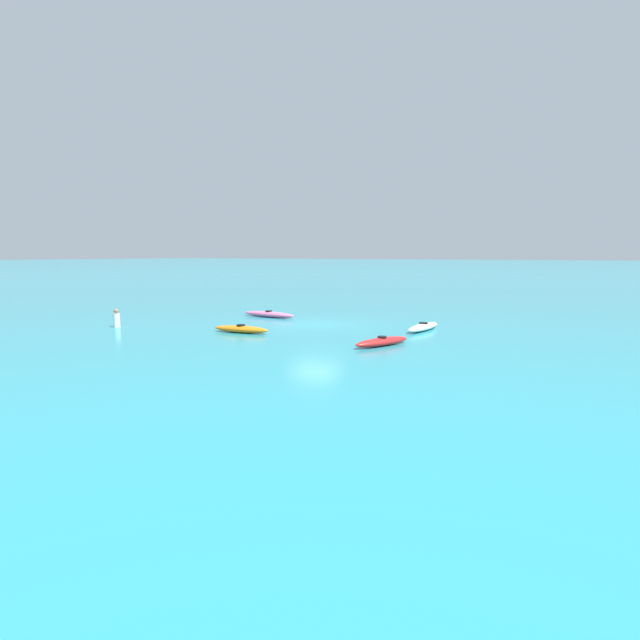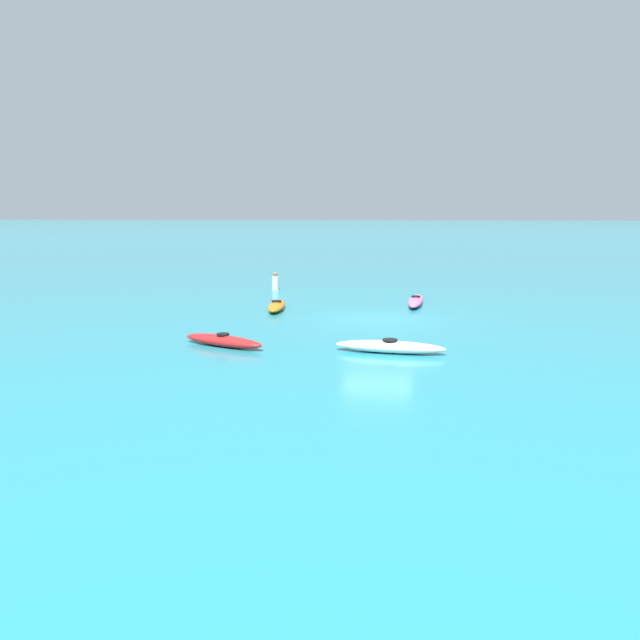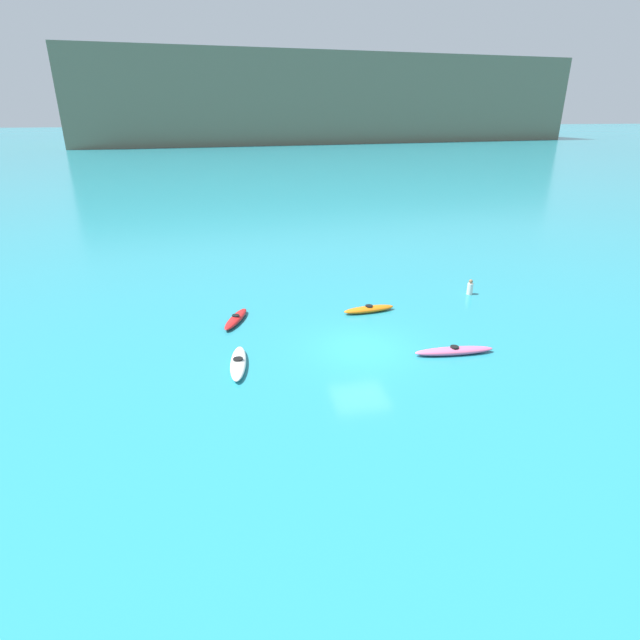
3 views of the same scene
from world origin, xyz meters
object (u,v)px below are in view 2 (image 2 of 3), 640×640
Objects in this scene: kayak_orange at (277,306)px; kayak_pink at (416,301)px; person_near_shore at (275,282)px; kayak_red at (223,341)px; kayak_white at (390,347)px.

kayak_pink is at bearing -67.53° from kayak_orange.
kayak_red is at bearing -173.67° from person_near_shore.
person_near_shore is at bearing 24.93° from kayak_white.
kayak_red and kayak_pink have the same top height.
kayak_orange is at bearing 34.14° from kayak_white.
kayak_white is 9.10m from kayak_pink.
person_near_shore reaches higher than kayak_orange.
kayak_white is 14.56m from person_near_shore.
person_near_shore is (13.20, 6.13, 0.22)m from kayak_white.
kayak_pink is (8.97, -5.36, -0.00)m from kayak_red.
person_near_shore is (13.10, 1.45, 0.22)m from kayak_red.
kayak_red and kayak_orange have the same top height.
kayak_pink is 1.25× the size of kayak_orange.
kayak_red is 3.08× the size of person_near_shore.
kayak_red is 0.78× the size of kayak_pink.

